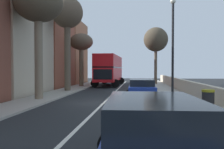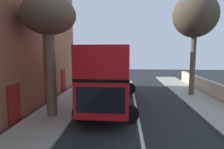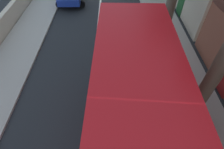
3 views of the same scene
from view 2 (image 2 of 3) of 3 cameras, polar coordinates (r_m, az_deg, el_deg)
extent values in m
cube|color=maroon|center=(11.29, -26.95, -7.81)|extent=(0.08, 1.10, 2.10)
cube|color=#9E6647|center=(19.02, -20.44, 9.75)|extent=(4.00, 7.68, 9.66)
cube|color=maroon|center=(18.46, -14.18, -1.69)|extent=(0.08, 1.10, 2.10)
cube|color=red|center=(13.46, -0.19, -2.54)|extent=(2.75, 10.09, 1.70)
cube|color=black|center=(13.33, -0.19, 1.40)|extent=(2.77, 9.99, 0.16)
cube|color=red|center=(13.28, -0.19, 4.97)|extent=(2.75, 10.09, 1.50)
cube|color=black|center=(8.59, -3.47, -7.56)|extent=(2.20, 0.12, 1.19)
cylinder|color=black|center=(10.34, 5.15, -11.58)|extent=(1.01, 0.33, 1.00)
cylinder|color=black|center=(10.65, -9.03, -11.07)|extent=(1.01, 0.33, 1.00)
cylinder|color=black|center=(16.94, 5.27, -4.17)|extent=(1.01, 0.33, 1.00)
cylinder|color=black|center=(17.13, -3.35, -4.02)|extent=(1.01, 0.33, 1.00)
cylinder|color=brown|center=(11.28, -17.65, 0.69)|extent=(0.56, 0.56, 4.98)
ellipsoid|color=brown|center=(11.38, -18.26, 16.30)|extent=(2.94, 2.94, 2.09)
cylinder|color=brown|center=(17.26, 22.77, 3.94)|extent=(0.43, 0.43, 5.79)
ellipsoid|color=#4C4233|center=(17.47, 23.36, 15.82)|extent=(3.54, 3.54, 3.54)
camera|label=1|loc=(17.92, 174.24, -12.26)|focal=36.37mm
camera|label=3|loc=(15.38, 3.09, 19.76)|focal=28.48mm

